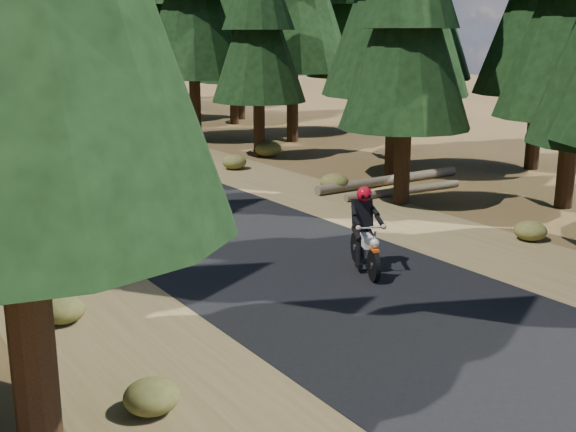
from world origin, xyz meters
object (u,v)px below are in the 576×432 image
(rider_lead, at_px, (365,244))
(rider_follow, at_px, (164,216))
(log_far, at_px, (404,190))
(log_near, at_px, (390,180))

(rider_lead, xyz_separation_m, rider_follow, (-2.47, 4.81, -0.05))
(rider_lead, distance_m, rider_follow, 5.41)
(rider_lead, bearing_deg, log_far, -115.09)
(log_near, bearing_deg, rider_follow, -169.45)
(log_far, distance_m, rider_lead, 7.90)
(log_near, bearing_deg, log_far, -114.68)
(log_far, bearing_deg, rider_lead, -134.86)
(log_far, xyz_separation_m, rider_lead, (-5.92, -5.21, 0.49))
(log_far, bearing_deg, rider_follow, -173.48)
(log_near, xyz_separation_m, rider_lead, (-6.53, -6.57, 0.45))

